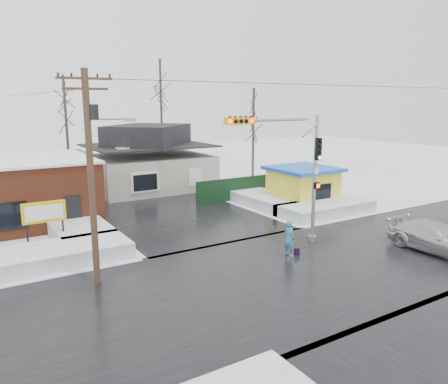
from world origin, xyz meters
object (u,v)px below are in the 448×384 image
car (437,238)px  utility_pole (92,166)px  pedestrian (289,239)px  traffic_signal (294,163)px  marquee_sign (44,214)px  kiosk (303,186)px

car → utility_pole: bearing=159.7°
pedestrian → traffic_signal: bearing=-49.4°
pedestrian → utility_pole: bearing=73.7°
marquee_sign → pedestrian: marquee_sign is taller
traffic_signal → utility_pole: size_ratio=0.78×
marquee_sign → pedestrian: bearing=-37.3°
utility_pole → marquee_sign: size_ratio=3.53×
kiosk → marquee_sign: bearing=-178.4°
kiosk → car: kiosk is taller
traffic_signal → marquee_sign: (-11.43, 6.53, -2.62)m
utility_pole → traffic_signal: bearing=-2.9°
utility_pole → pedestrian: bearing=-11.0°
traffic_signal → kiosk: bearing=44.8°
utility_pole → marquee_sign: utility_pole is taller
marquee_sign → kiosk: bearing=1.6°
car → marquee_sign: bearing=144.6°
kiosk → car: (-1.35, -11.83, -0.72)m
traffic_signal → pedestrian: size_ratio=3.75×
utility_pole → car: utility_pole is taller
utility_pole → pedestrian: (9.15, -1.78, -4.18)m
kiosk → pedestrian: kiosk is taller
utility_pole → kiosk: 18.95m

